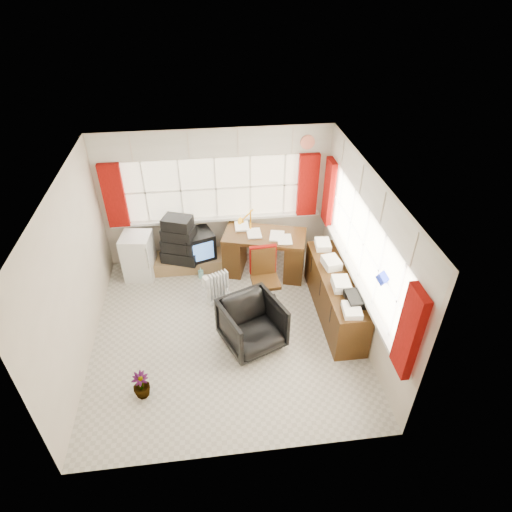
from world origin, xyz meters
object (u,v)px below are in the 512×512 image
(desk_lamp, at_px, (250,215))
(task_chair, at_px, (264,275))
(desk, at_px, (264,252))
(crt_tv, at_px, (197,245))
(credenza, at_px, (335,294))
(radiator, at_px, (218,290))
(mini_fridge, at_px, (139,256))
(tv_bench, at_px, (191,262))
(office_chair, at_px, (252,324))

(desk_lamp, relative_size, task_chair, 0.41)
(desk, xyz_separation_m, crt_tv, (-1.18, 0.29, 0.05))
(desk, relative_size, desk_lamp, 3.58)
(credenza, bearing_deg, radiator, 163.81)
(mini_fridge, bearing_deg, task_chair, -24.99)
(tv_bench, xyz_separation_m, crt_tv, (0.15, -0.02, 0.38))
(radiator, height_order, tv_bench, radiator)
(desk, bearing_deg, office_chair, -103.78)
(desk, distance_m, crt_tv, 1.21)
(office_chair, distance_m, tv_bench, 2.22)
(crt_tv, bearing_deg, radiator, -72.50)
(tv_bench, height_order, crt_tv, crt_tv)
(desk_lamp, xyz_separation_m, radiator, (-0.65, -0.85, -0.88))
(desk, height_order, mini_fridge, mini_fridge)
(desk, distance_m, task_chair, 0.82)
(desk, relative_size, office_chair, 1.87)
(desk_lamp, bearing_deg, task_chair, -83.84)
(task_chair, bearing_deg, office_chair, -108.39)
(desk, height_order, tv_bench, desk)
(radiator, xyz_separation_m, mini_fridge, (-1.34, 0.86, 0.19))
(desk_lamp, height_order, radiator, desk_lamp)
(credenza, bearing_deg, office_chair, -160.40)
(crt_tv, bearing_deg, task_chair, -45.82)
(desk_lamp, distance_m, radiator, 1.39)
(task_chair, relative_size, radiator, 1.88)
(desk, bearing_deg, radiator, -141.86)
(desk, height_order, crt_tv, desk)
(tv_bench, bearing_deg, office_chair, -65.61)
(task_chair, relative_size, crt_tv, 1.54)
(task_chair, xyz_separation_m, tv_bench, (-1.21, 1.11, -0.43))
(crt_tv, bearing_deg, mini_fridge, -173.54)
(office_chair, xyz_separation_m, tv_bench, (-0.91, 2.01, -0.25))
(task_chair, relative_size, office_chair, 1.27)
(office_chair, relative_size, tv_bench, 0.59)
(radiator, bearing_deg, crt_tv, 107.50)
(radiator, bearing_deg, task_chair, -8.88)
(desk, height_order, task_chair, task_chair)
(crt_tv, height_order, mini_fridge, mini_fridge)
(desk_lamp, distance_m, task_chair, 1.12)
(office_chair, relative_size, radiator, 1.47)
(tv_bench, bearing_deg, mini_fridge, -171.23)
(desk, bearing_deg, tv_bench, 166.97)
(desk_lamp, bearing_deg, mini_fridge, 179.92)
(desk_lamp, bearing_deg, office_chair, -95.93)
(mini_fridge, bearing_deg, credenza, -23.68)
(desk_lamp, height_order, task_chair, desk_lamp)
(office_chair, bearing_deg, tv_bench, 91.81)
(desk, bearing_deg, task_chair, -98.40)
(task_chair, bearing_deg, tv_bench, 137.48)
(crt_tv, distance_m, mini_fridge, 1.04)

